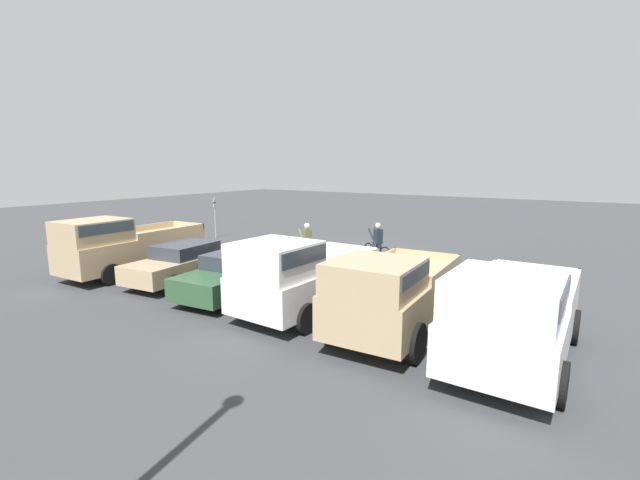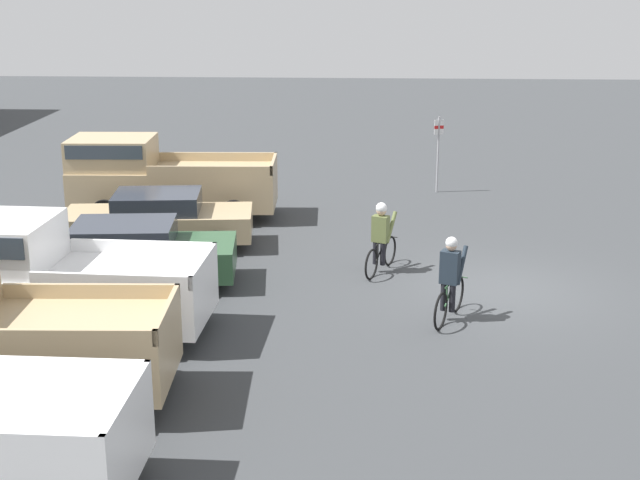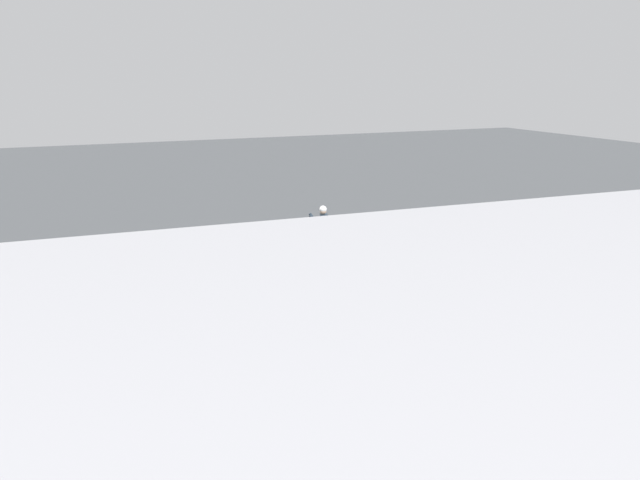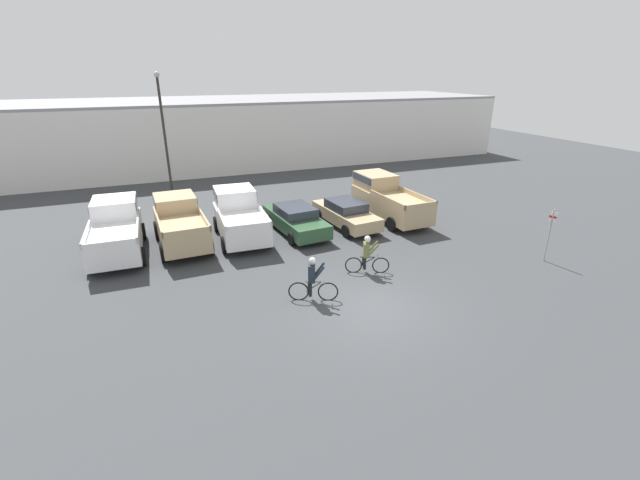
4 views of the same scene
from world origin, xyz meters
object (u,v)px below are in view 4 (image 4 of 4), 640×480
Objects in this scene: pickup_truck_1 at (180,221)px; cyclist_0 at (367,254)px; pickup_truck_0 at (116,228)px; fire_lane_sign at (550,230)px; sedan_1 at (346,213)px; pickup_truck_2 at (239,214)px; cyclist_1 at (313,279)px; pickup_truck_3 at (386,197)px; lamppost at (163,126)px; sedan_0 at (295,219)px.

pickup_truck_1 reaches higher than cyclist_0.
pickup_truck_0 is 19.23m from fire_lane_sign.
pickup_truck_2 is at bearing 173.39° from sedan_1.
pickup_truck_1 reaches higher than cyclist_1.
pickup_truck_1 is 2.87× the size of cyclist_1.
pickup_truck_0 is 1.11× the size of sedan_1.
cyclist_0 is at bearing 24.35° from cyclist_1.
cyclist_0 is (-1.61, -5.49, 0.12)m from sedan_1.
pickup_truck_3 reaches higher than pickup_truck_0.
pickup_truck_0 reaches higher than sedan_1.
pickup_truck_3 is 15.05m from lamppost.
sedan_0 is 0.64× the size of lamppost.
pickup_truck_2 is 2.08× the size of fire_lane_sign.
pickup_truck_0 is at bearing 154.80° from fire_lane_sign.
fire_lane_sign is at bearing -66.75° from pickup_truck_3.
pickup_truck_1 is 8.45m from sedan_1.
sedan_1 is 13.73m from lamppost.
pickup_truck_0 is 11.48m from cyclist_0.
lamppost is at bearing 72.54° from pickup_truck_0.
sedan_0 is 1.03× the size of sedan_1.
cyclist_1 is 0.73× the size of fire_lane_sign.
pickup_truck_1 is at bearing -2.84° from pickup_truck_0.
pickup_truck_2 is 0.87× the size of pickup_truck_3.
sedan_0 is 12.19m from lamppost.
cyclist_1 reaches higher than sedan_1.
lamppost reaches higher than sedan_0.
pickup_truck_1 is at bearing 179.59° from pickup_truck_3.
pickup_truck_3 reaches higher than cyclist_1.
sedan_0 is at bearing -6.07° from pickup_truck_1.
fire_lane_sign reaches higher than sedan_1.
lamppost reaches higher than pickup_truck_2.
pickup_truck_3 reaches higher than sedan_1.
sedan_1 is 2.02× the size of fire_lane_sign.
lamppost reaches higher than cyclist_1.
cyclist_0 reaches higher than sedan_0.
sedan_0 is 0.87× the size of pickup_truck_3.
pickup_truck_0 is 1.08× the size of sedan_0.
sedan_0 is at bearing -62.27° from lamppost.
lamppost is (-8.19, 10.36, 3.76)m from sedan_1.
pickup_truck_3 is 2.40× the size of fire_lane_sign.
fire_lane_sign is (10.70, -0.57, 0.58)m from cyclist_1.
pickup_truck_2 is at bearing 179.77° from pickup_truck_3.
sedan_1 is 2.79× the size of cyclist_0.
pickup_truck_2 reaches higher than pickup_truck_1.
pickup_truck_3 is at bearing 45.51° from cyclist_1.
pickup_truck_0 is 13.98m from pickup_truck_3.
cyclist_1 is 0.22× the size of lamppost.
lamppost is at bearing 102.18° from cyclist_1.
pickup_truck_1 reaches higher than sedan_1.
pickup_truck_3 is (11.20, -0.08, 0.03)m from pickup_truck_1.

